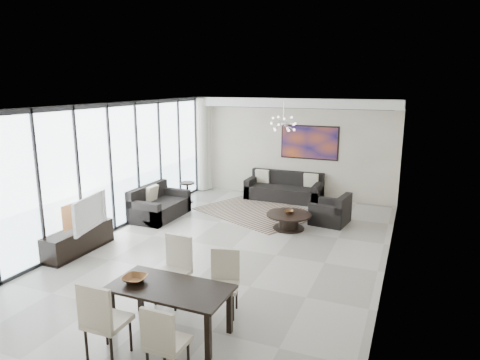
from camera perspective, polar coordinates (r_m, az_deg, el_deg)
The scene contains 20 objects.
room_shell at distance 8.30m, azimuth 1.76°, elevation -0.22°, with size 6.00×9.00×2.90m.
window_wall at distance 9.93m, azimuth -16.45°, elevation 1.54°, with size 0.37×8.95×2.90m.
soffit at distance 12.33m, azimuth 6.94°, elevation 10.17°, with size 5.98×0.40×0.26m, color white.
painting at distance 12.47m, azimuth 9.24°, elevation 4.96°, with size 1.68×0.04×0.98m, color #B64919.
chandelier at distance 10.55m, azimuth 5.81°, elevation 7.48°, with size 0.66×0.66×0.71m.
rug at distance 11.31m, azimuth 2.42°, elevation -4.23°, with size 2.86×2.20×0.01m, color black.
coffee_table at distance 10.03m, azimuth 6.52°, elevation -5.36°, with size 1.04×1.04×0.36m.
bowl_coffee at distance 10.02m, azimuth 6.59°, elevation -4.23°, with size 0.22×0.22×0.07m, color brown.
sofa_main at distance 12.50m, azimuth 5.91°, elevation -1.38°, with size 2.17×0.89×0.79m.
loveseat at distance 11.00m, azimuth -10.81°, elevation -3.52°, with size 0.90×1.59×0.80m.
armchair at distance 10.57m, azimuth 12.10°, elevation -4.38°, with size 0.92×0.96×0.72m.
side_table at distance 12.19m, azimuth -7.04°, elevation -1.17°, with size 0.42×0.42×0.58m.
tv_console at distance 9.22m, azimuth -20.73°, elevation -7.51°, with size 0.45×1.59×0.50m, color black.
television at distance 8.98m, azimuth -20.00°, elevation -4.08°, with size 1.15×0.15×0.66m, color gray.
dining_table at distance 5.96m, azimuth -9.30°, elevation -14.63°, with size 1.64×0.83×0.68m.
dining_chair_sw at distance 5.61m, azimuth -18.00°, elevation -16.95°, with size 0.48×0.48×1.03m.
dining_chair_se at distance 5.16m, azimuth -10.23°, elevation -20.13°, with size 0.43×0.43×0.93m.
dining_chair_nw at distance 6.78m, azimuth -8.63°, elevation -11.02°, with size 0.52×0.52×1.03m.
dining_chair_ne at distance 6.44m, azimuth -2.10°, elevation -12.81°, with size 0.53×0.53×0.94m.
bowl_dining at distance 6.13m, azimuth -13.87°, elevation -12.70°, with size 0.33×0.33×0.08m, color brown.
Camera 1 is at (3.31, -7.57, 3.32)m, focal length 32.00 mm.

